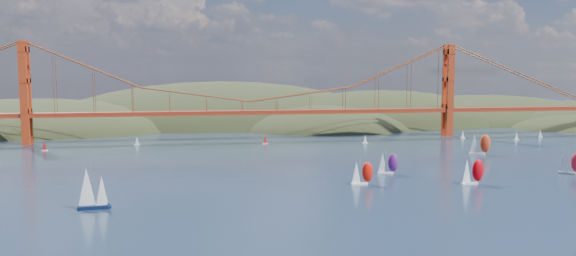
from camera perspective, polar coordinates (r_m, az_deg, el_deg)
The scene contains 16 objects.
ground at distance 147.20m, azimuth 3.96°, elevation -9.66°, with size 1200.00×1200.00×0.00m, color black.
headlands at distance 426.56m, azimuth 0.78°, elevation -1.13°, with size 725.00×225.00×96.00m.
bridge at distance 319.37m, azimuth -4.15°, elevation 4.55°, with size 552.00×12.00×55.00m.
sloop_navy at distance 169.76m, azimuth -19.36°, elevation -5.88°, with size 8.58×5.03×13.14m.
racer_0 at distance 195.84m, azimuth 7.49°, elevation -4.52°, with size 7.89×3.28×9.01m.
racer_1 at distance 204.59m, azimuth 18.20°, elevation -4.19°, with size 8.86×4.28×9.98m.
racer_2 at distance 239.61m, azimuth 26.74°, elevation -3.15°, with size 8.17×7.04×9.49m.
racer_3 at distance 278.18m, azimuth 18.87°, elevation -1.53°, with size 9.78×6.25×10.93m.
racer_rwb at distance 217.63m, azimuth 10.08°, elevation -3.52°, with size 8.04×4.18×9.03m.
distant_boat_2 at distance 300.56m, azimuth -23.51°, elevation -1.70°, with size 3.00×2.00×4.70m.
distant_boat_3 at distance 306.79m, azimuth -15.09°, elevation -1.27°, with size 3.00×2.00×4.70m.
distant_boat_4 at distance 341.47m, azimuth 17.34°, elevation -0.63°, with size 3.00×2.00×4.70m.
distant_boat_5 at distance 343.93m, azimuth 22.20°, elevation -0.76°, with size 3.00×2.00×4.70m.
distant_boat_6 at distance 363.26m, azimuth 24.25°, elevation -0.51°, with size 3.00×2.00×4.70m.
distant_boat_8 at distance 307.00m, azimuth 7.85°, elevation -1.12°, with size 3.00×2.00×4.70m.
distant_boat_9 at distance 301.97m, azimuth -2.33°, elevation -1.19°, with size 3.00×2.00×4.70m.
Camera 1 is at (-34.49, -137.61, 39.28)m, focal length 35.00 mm.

